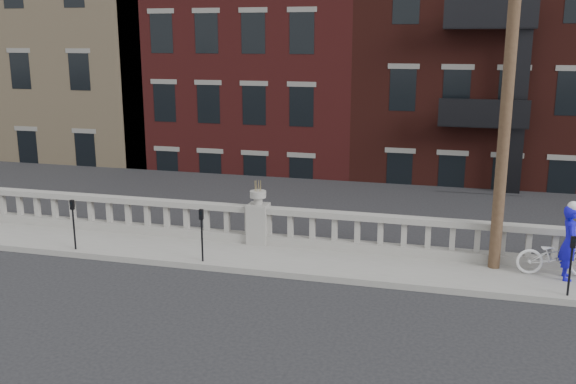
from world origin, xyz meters
name	(u,v)px	position (x,y,z in m)	size (l,w,h in m)	color
ground	(204,303)	(0.00, 0.00, 0.00)	(120.00, 120.00, 0.00)	black
sidewalk	(248,256)	(0.00, 3.00, 0.07)	(32.00, 2.20, 0.15)	gray
balustrade	(258,226)	(0.00, 3.95, 0.64)	(28.00, 0.34, 1.03)	gray
planter_pedestal	(258,219)	(0.00, 3.95, 0.83)	(0.55, 0.55, 1.76)	gray
lower_level	(373,95)	(0.56, 23.04, 2.63)	(80.00, 44.00, 20.80)	#605E59
utility_pole	(510,57)	(6.20, 3.60, 5.24)	(1.60, 0.28, 10.00)	#422D1E
parking_meter_b	(73,219)	(-4.57, 2.15, 1.00)	(0.10, 0.09, 1.36)	black
parking_meter_c	(202,229)	(-0.92, 2.15, 1.00)	(0.10, 0.09, 1.36)	black
parking_meter_d	(571,259)	(7.69, 2.15, 1.00)	(0.10, 0.09, 1.36)	black
bicycle	(556,256)	(7.59, 3.41, 0.63)	(0.63, 1.82, 0.96)	silver
cyclist	(569,243)	(7.81, 3.24, 1.03)	(0.64, 0.42, 1.77)	#120CBF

